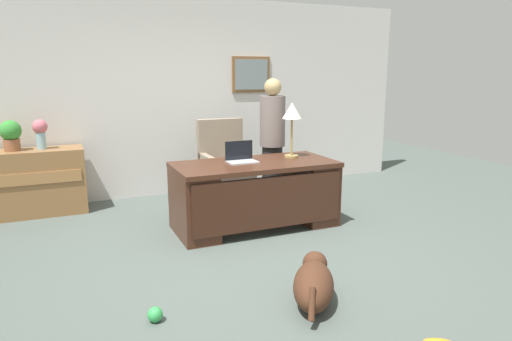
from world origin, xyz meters
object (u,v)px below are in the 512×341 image
Objects in this scene: desk at (256,192)px; credenza at (14,184)px; laptop at (241,157)px; armchair at (225,167)px; vase_with_flowers at (40,131)px; potted_plant at (11,134)px; dog_lying at (314,283)px; desk_lamp at (292,114)px; dog_toy_ball at (155,315)px; person_standing at (272,141)px.

credenza is at bearing 148.44° from desk.
laptop is (-0.13, 0.11, 0.39)m from desk.
vase_with_flowers is (-2.14, 0.51, 0.52)m from armchair.
armchair is 3.45× the size of laptop.
potted_plant reaches higher than armchair.
dog_lying is at bearing -60.35° from vase_with_flowers.
laptop is at bearing -31.00° from credenza.
desk_lamp is 2.83m from dog_toy_ball.
potted_plant is (-2.32, 1.41, 0.20)m from laptop.
armchair is 3.07× the size of potted_plant.
person_standing is 2.68m from dog_lying.
person_standing is 2.29× the size of dog_lying.
credenza is 4.40× the size of potted_plant.
credenza is at bearing 108.74° from dog_toy_ball.
vase_with_flowers is at bearing 0.00° from potted_plant.
potted_plant is (-2.45, 0.51, 0.50)m from armchair.
person_standing is 0.91m from laptop.
laptop reaches higher than desk.
potted_plant is (-2.96, 1.38, -0.24)m from desk_lamp.
credenza is 2.76m from laptop.
potted_plant is at bearing 180.00° from vase_with_flowers.
person_standing reaches higher than dog_lying.
dog_lying is 1.96m from laptop.
vase_with_flowers reaches higher than dog_toy_ball.
armchair is 1.25m from desk_lamp.
laptop is at bearing -35.05° from vase_with_flowers.
desk_lamp is at bearing 15.37° from desk.
dog_lying is at bearing -99.28° from desk.
desk_lamp is (0.64, 0.03, 0.44)m from laptop.
desk is 0.98m from desk_lamp.
laptop is at bearing 51.68° from dog_toy_ball.
dog_toy_ball is (-1.94, -1.68, -1.18)m from desk_lamp.
person_standing is at bearing -14.88° from potted_plant.
credenza is at bearing -176.18° from potted_plant.
credenza is at bearing 155.19° from desk_lamp.
credenza reaches higher than dog_lying.
potted_plant reaches higher than desk.
credenza is 2.23× the size of dog_lying.
desk is at bearing 80.72° from dog_lying.
laptop reaches higher than credenza.
dog_toy_ball is (0.70, -3.06, -0.96)m from vase_with_flowers.
person_standing is at bearing 53.00° from desk.
credenza is 3.93m from dog_lying.
person_standing is at bearing -28.07° from armchair.
desk_lamp is (0.79, 1.88, 1.08)m from dog_lying.
person_standing is 3.11m from dog_toy_ball.
desk is 5.52× the size of laptop.
armchair is 2.55m from potted_plant.
dog_toy_ball is (1.04, -3.06, -0.34)m from credenza.
credenza is 2.53× the size of desk_lamp.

